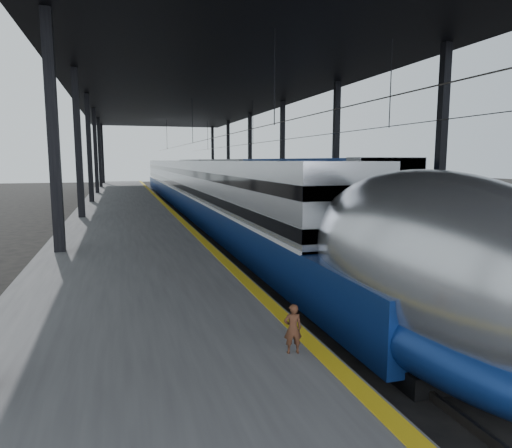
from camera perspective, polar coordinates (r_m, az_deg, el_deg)
name	(u,v)px	position (r m, az deg, el deg)	size (l,w,h in m)	color
ground	(264,308)	(13.02, 0.97, -10.47)	(160.00, 160.00, 0.00)	black
platform	(124,214)	(31.97, -16.13, 1.16)	(6.00, 80.00, 1.00)	#4C4C4F
yellow_strip	(166,206)	(32.06, -11.15, 2.25)	(0.30, 80.00, 0.01)	gold
rails	(239,216)	(33.06, -2.11, 0.95)	(6.52, 80.00, 0.16)	slate
canopy	(202,86)	(32.65, -6.81, 16.72)	(18.00, 75.00, 9.47)	black
tgv_train	(197,189)	(35.54, -7.36, 4.35)	(2.85, 65.20, 4.09)	#AEB0B6
second_train	(233,181)	(44.94, -2.84, 5.45)	(3.08, 56.05, 4.24)	navy
child	(293,329)	(7.60, 4.62, -12.90)	(0.30, 0.20, 0.83)	#432516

